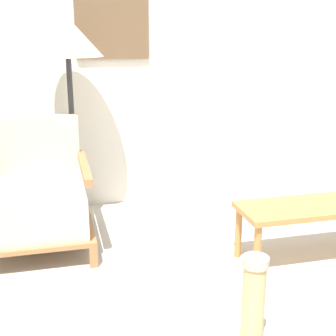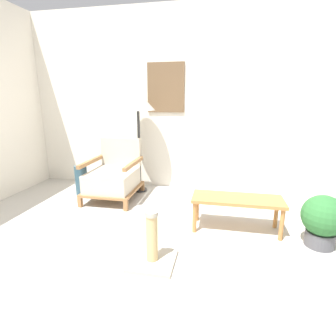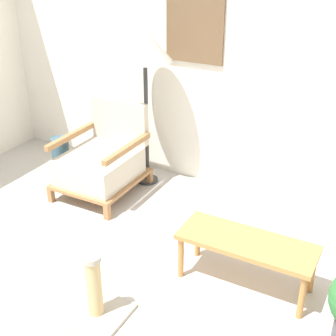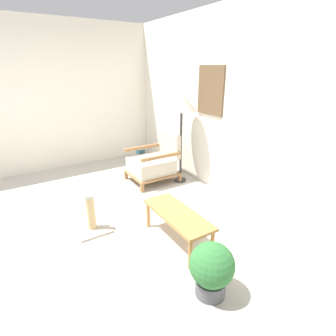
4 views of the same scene
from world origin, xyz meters
TOP-DOWN VIEW (x-y plane):
  - ground_plane at (0.00, 0.00)m, footprint 14.00×14.00m
  - wall_back at (-0.00, 2.29)m, footprint 8.00×0.09m
  - armchair at (-0.90, 1.59)m, footprint 0.68×0.78m
  - floor_lamp at (-0.64, 1.97)m, footprint 0.49×0.49m
  - coffee_table at (0.76, 0.95)m, footprint 0.95×0.36m
  - vase at (-1.41, 1.59)m, footprint 0.18×0.18m
  - scratching_post at (0.03, 0.19)m, footprint 0.39×0.39m

SIDE VIEW (x-z plane):
  - ground_plane at x=0.00m, z-range 0.00..0.00m
  - scratching_post at x=0.03m, z-range -0.10..0.38m
  - vase at x=-1.41m, z-range 0.00..0.45m
  - coffee_table at x=0.76m, z-range 0.14..0.51m
  - armchair at x=-0.90m, z-range -0.09..0.74m
  - floor_lamp at x=-0.64m, z-range 0.57..2.08m
  - wall_back at x=0.00m, z-range 0.00..2.70m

